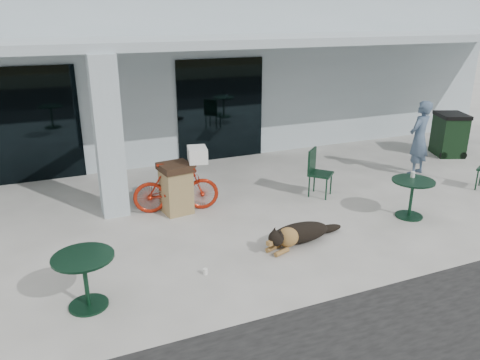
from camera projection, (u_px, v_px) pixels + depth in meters
name	position (u px, v px, depth m)	size (l,w,h in m)	color
ground	(226.00, 249.00, 8.01)	(80.00, 80.00, 0.00)	beige
building	(127.00, 65.00, 14.61)	(22.00, 7.00, 4.50)	#ACBBC3
storefront_glass_left	(16.00, 127.00, 10.69)	(2.80, 0.06, 2.70)	black
storefront_glass_right	(221.00, 110.00, 12.52)	(2.40, 0.06, 2.70)	black
column	(109.00, 138.00, 8.92)	(0.50, 0.50, 3.12)	#ACBBC3
overhang	(164.00, 42.00, 10.04)	(22.00, 2.80, 0.18)	#ACBBC3
bicycle	(176.00, 187.00, 9.36)	(0.48, 1.71, 1.03)	#A4200D
laundry_basket	(197.00, 155.00, 9.22)	(0.49, 0.36, 0.29)	white
dog	(300.00, 232.00, 8.15)	(1.27, 0.42, 0.42)	black
cup_near_dog	(205.00, 271.00, 7.22)	(0.08, 0.08, 0.09)	white
cafe_table_near	(86.00, 282.00, 6.32)	(0.83, 0.83, 0.77)	#113120
cafe_table_far	(411.00, 199.00, 9.14)	(0.82, 0.82, 0.76)	#113120
cafe_chair_far_a	(321.00, 173.00, 10.16)	(0.47, 0.52, 1.04)	#113120
person	(419.00, 138.00, 11.42)	(0.67, 0.44, 1.84)	#42566F
cup_on_table	(413.00, 175.00, 9.16)	(0.08, 0.08, 0.11)	white
trash_receptacle	(176.00, 188.00, 9.32)	(0.60, 0.60, 1.02)	olive
wheeled_bin	(449.00, 134.00, 13.10)	(0.73, 0.93, 1.18)	black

